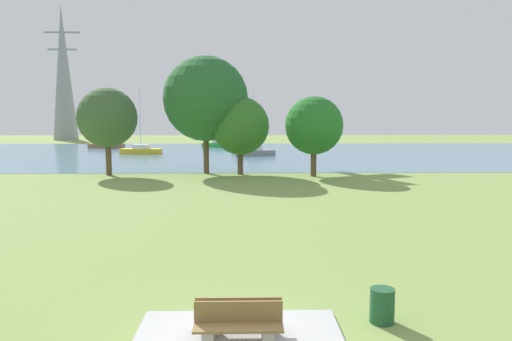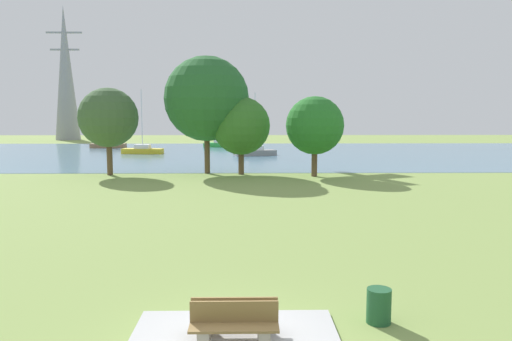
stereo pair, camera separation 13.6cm
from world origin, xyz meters
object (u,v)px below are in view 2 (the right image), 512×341
object	(u,v)px
bench_facing_inland	(234,329)
litter_bin	(379,306)
tree_east_far	(207,99)
tree_east_near	(108,118)
sailboat_green	(221,144)
electricity_pylon	(66,73)
tree_west_far	(241,126)
tree_mid_shore	(315,126)
sailboat_gray	(255,152)
sailboat_brown	(108,145)
bench_facing_water	(235,318)
sailboat_yellow	(143,150)

from	to	relation	value
bench_facing_inland	litter_bin	bearing A→B (deg)	22.31
tree_east_far	tree_east_near	bearing A→B (deg)	-172.54
sailboat_green	tree_east_far	size ratio (longest dim) A/B	0.62
sailboat_green	tree_east_near	bearing A→B (deg)	-102.06
tree_east_far	electricity_pylon	size ratio (longest dim) A/B	0.39
tree_east_near	tree_west_far	world-z (taller)	tree_east_near
litter_bin	electricity_pylon	distance (m)	89.70
tree_east_far	tree_mid_shore	bearing A→B (deg)	-14.25
sailboat_gray	tree_east_far	bearing A→B (deg)	-103.57
sailboat_green	tree_mid_shore	bearing A→B (deg)	-75.16
electricity_pylon	tree_west_far	bearing A→B (deg)	-58.61
litter_bin	tree_west_far	bearing A→B (deg)	97.05
sailboat_gray	tree_east_far	world-z (taller)	tree_east_far
sailboat_brown	tree_east_far	xyz separation A→B (m)	(16.23, -30.11, 5.49)
sailboat_brown	tree_east_far	bearing A→B (deg)	-61.68
litter_bin	bench_facing_water	bearing A→B (deg)	-166.19
tree_east_far	tree_mid_shore	size ratio (longest dim) A/B	1.53
tree_east_far	tree_mid_shore	xyz separation A→B (m)	(8.33, -2.12, -2.07)
sailboat_yellow	litter_bin	bearing A→B (deg)	-72.35
sailboat_yellow	sailboat_brown	distance (m)	12.37
tree_east_far	sailboat_brown	bearing A→B (deg)	118.32
bench_facing_inland	sailboat_brown	size ratio (longest dim) A/B	0.33
sailboat_brown	tree_east_far	world-z (taller)	tree_east_far
sailboat_green	tree_east_near	distance (m)	33.45
litter_bin	sailboat_green	bearing A→B (deg)	96.42
tree_west_far	sailboat_yellow	bearing A→B (deg)	120.36
sailboat_yellow	sailboat_brown	bearing A→B (deg)	123.96
tree_west_far	electricity_pylon	size ratio (longest dim) A/B	0.25
sailboat_green	electricity_pylon	size ratio (longest dim) A/B	0.24
bench_facing_water	tree_east_near	size ratio (longest dim) A/B	0.27
bench_facing_inland	tree_mid_shore	distance (m)	28.94
sailboat_yellow	bench_facing_inland	bearing A→B (deg)	-76.26
sailboat_green	sailboat_gray	size ratio (longest dim) A/B	0.81
sailboat_gray	electricity_pylon	world-z (taller)	electricity_pylon
bench_facing_water	electricity_pylon	bearing A→B (deg)	111.65
sailboat_yellow	tree_west_far	xyz separation A→B (m)	(12.05, -20.57, 3.33)
tree_east_near	tree_east_far	distance (m)	7.72
sailboat_green	electricity_pylon	world-z (taller)	electricity_pylon
sailboat_brown	tree_east_near	distance (m)	32.54
tree_east_near	tree_east_far	world-z (taller)	tree_east_far
sailboat_green	tree_mid_shore	size ratio (longest dim) A/B	0.95
tree_west_far	tree_east_near	bearing A→B (deg)	-178.55
bench_facing_water	sailboat_brown	xyz separation A→B (m)	(-19.18, 59.92, -0.02)
sailboat_brown	sailboat_green	xyz separation A→B (m)	(15.65, 1.39, 0.00)
bench_facing_water	sailboat_gray	world-z (taller)	sailboat_gray
tree_west_far	sailboat_brown	bearing A→B (deg)	121.59
sailboat_yellow	sailboat_gray	distance (m)	13.71
bench_facing_inland	tree_east_far	bearing A→B (deg)	95.57
bench_facing_inland	tree_east_near	size ratio (longest dim) A/B	0.27
sailboat_green	tree_west_far	size ratio (longest dim) A/B	0.95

